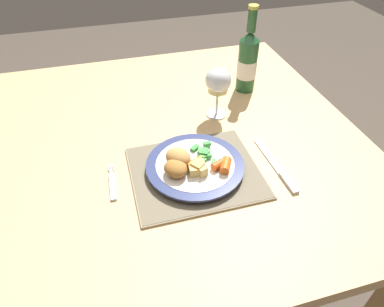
# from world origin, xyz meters

# --- Properties ---
(ground_plane) EXTENTS (6.00, 6.00, 0.00)m
(ground_plane) POSITION_xyz_m (0.00, 0.00, 0.00)
(ground_plane) COLOR #4C4238
(dining_table) EXTENTS (1.12, 1.07, 0.74)m
(dining_table) POSITION_xyz_m (0.00, 0.00, 0.65)
(dining_table) COLOR tan
(dining_table) RESTS_ON ground
(placemat) EXTENTS (0.32, 0.27, 0.01)m
(placemat) POSITION_xyz_m (0.05, -0.16, 0.74)
(placemat) COLOR gray
(placemat) RESTS_ON dining_table
(dinner_plate) EXTENTS (0.24, 0.24, 0.02)m
(dinner_plate) POSITION_xyz_m (0.05, -0.16, 0.76)
(dinner_plate) COLOR white
(dinner_plate) RESTS_ON placemat
(breaded_croquettes) EXTENTS (0.09, 0.11, 0.04)m
(breaded_croquettes) POSITION_xyz_m (0.01, -0.16, 0.79)
(breaded_croquettes) COLOR #A87033
(breaded_croquettes) RESTS_ON dinner_plate
(green_beans_pile) EXTENTS (0.06, 0.09, 0.02)m
(green_beans_pile) POSITION_xyz_m (0.08, -0.13, 0.77)
(green_beans_pile) COLOR green
(green_beans_pile) RESTS_ON dinner_plate
(glazed_carrots) EXTENTS (0.12, 0.07, 0.02)m
(glazed_carrots) POSITION_xyz_m (0.09, -0.18, 0.78)
(glazed_carrots) COLOR orange
(glazed_carrots) RESTS_ON dinner_plate
(fork) EXTENTS (0.02, 0.12, 0.01)m
(fork) POSITION_xyz_m (-0.15, -0.15, 0.74)
(fork) COLOR silver
(fork) RESTS_ON dining_table
(table_knife) EXTENTS (0.02, 0.21, 0.01)m
(table_knife) POSITION_xyz_m (0.26, -0.21, 0.74)
(table_knife) COLOR silver
(table_knife) RESTS_ON dining_table
(wine_glass) EXTENTS (0.07, 0.07, 0.15)m
(wine_glass) POSITION_xyz_m (0.19, 0.07, 0.85)
(wine_glass) COLOR silver
(wine_glass) RESTS_ON dining_table
(bottle) EXTENTS (0.06, 0.06, 0.28)m
(bottle) POSITION_xyz_m (0.33, 0.19, 0.84)
(bottle) COLOR #23562D
(bottle) RESTS_ON dining_table
(roast_potatoes) EXTENTS (0.04, 0.04, 0.03)m
(roast_potatoes) POSITION_xyz_m (0.05, -0.19, 0.78)
(roast_potatoes) COLOR #E5BC66
(roast_potatoes) RESTS_ON dinner_plate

